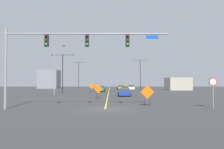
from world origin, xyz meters
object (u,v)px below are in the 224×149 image
object	(u,v)px
construction_sign_left_lane	(147,93)
car_blue_approaching	(124,92)
street_lamp_near_right	(63,70)
construction_sign_median_far	(127,86)
construction_sign_right_lane	(95,86)
traffic_signal_assembly	(64,46)
street_lamp_far_right	(140,72)
car_black_passing	(125,89)
car_white_distant	(131,88)
street_lamp_far_left	(79,73)
stop_sign	(213,87)
car_yellow_mid	(121,88)
car_green_near	(101,89)
construction_sign_right_shoulder	(92,87)
construction_sign_left_shoulder	(98,90)
street_lamp_near_left	(54,66)

from	to	relation	value
construction_sign_left_lane	car_blue_approaching	distance (m)	15.39
street_lamp_near_right	construction_sign_median_far	bearing A→B (deg)	44.86
construction_sign_left_lane	car_blue_approaching	bearing A→B (deg)	95.34
construction_sign_right_lane	traffic_signal_assembly	bearing A→B (deg)	-89.71
street_lamp_far_right	car_blue_approaching	bearing A→B (deg)	-102.61
traffic_signal_assembly	car_black_passing	size ratio (longest dim) A/B	3.63
street_lamp_far_right	construction_sign_left_lane	bearing A→B (deg)	-96.76
traffic_signal_assembly	car_white_distant	bearing A→B (deg)	77.16
traffic_signal_assembly	street_lamp_far_left	world-z (taller)	street_lamp_far_left
street_lamp_far_right	car_white_distant	size ratio (longest dim) A/B	2.21
stop_sign	car_yellow_mid	size ratio (longest dim) A/B	0.63
street_lamp_far_right	construction_sign_right_lane	world-z (taller)	street_lamp_far_right
street_lamp_far_left	construction_sign_left_lane	bearing A→B (deg)	-75.00
stop_sign	car_yellow_mid	world-z (taller)	stop_sign
construction_sign_left_lane	car_white_distant	size ratio (longest dim) A/B	0.50
construction_sign_right_lane	car_green_near	distance (m)	8.15
construction_sign_right_shoulder	car_yellow_mid	world-z (taller)	construction_sign_right_shoulder
construction_sign_left_lane	car_yellow_mid	size ratio (longest dim) A/B	0.46
construction_sign_left_shoulder	car_black_passing	size ratio (longest dim) A/B	0.50
car_green_near	construction_sign_median_far	bearing A→B (deg)	39.88
car_yellow_mid	car_black_passing	bearing A→B (deg)	-86.19
traffic_signal_assembly	car_green_near	world-z (taller)	traffic_signal_assembly
street_lamp_far_left	stop_sign	bearing A→B (deg)	-70.51
street_lamp_near_left	construction_sign_median_far	distance (m)	24.50
stop_sign	car_blue_approaching	bearing A→B (deg)	111.96
stop_sign	car_blue_approaching	xyz separation A→B (m)	(-7.06, 17.51, -1.35)
construction_sign_right_shoulder	car_black_passing	size ratio (longest dim) A/B	0.49
street_lamp_far_right	construction_sign_right_lane	xyz separation A→B (m)	(-13.54, -6.67, -4.22)
construction_sign_right_shoulder	construction_sign_left_shoulder	size ratio (longest dim) A/B	0.98
stop_sign	street_lamp_near_right	size ratio (longest dim) A/B	0.35
street_lamp_near_left	street_lamp_near_right	bearing A→B (deg)	85.72
construction_sign_median_far	car_green_near	size ratio (longest dim) A/B	0.48
street_lamp_near_left	construction_sign_left_shoulder	world-z (taller)	street_lamp_near_left
construction_sign_median_far	car_yellow_mid	xyz separation A→B (m)	(-1.35, 5.84, -0.59)
stop_sign	car_green_near	world-z (taller)	stop_sign
street_lamp_near_left	car_white_distant	distance (m)	29.15
street_lamp_near_right	construction_sign_left_shoulder	distance (m)	16.61
construction_sign_right_shoulder	car_yellow_mid	xyz separation A→B (m)	(7.11, 16.60, -0.65)
street_lamp_near_right	car_green_near	distance (m)	12.02
stop_sign	car_black_passing	bearing A→B (deg)	99.13
car_yellow_mid	street_lamp_near_left	bearing A→B (deg)	-117.81
construction_sign_right_lane	car_black_passing	bearing A→B (deg)	-37.70
street_lamp_near_left	car_blue_approaching	bearing A→B (deg)	-12.28
street_lamp_near_right	construction_sign_left_shoulder	size ratio (longest dim) A/B	3.97
construction_sign_left_shoulder	street_lamp_near_left	bearing A→B (deg)	133.64
street_lamp_far_left	construction_sign_median_far	size ratio (longest dim) A/B	4.92
construction_sign_right_lane	car_white_distant	bearing A→B (deg)	12.48
street_lamp_far_left	construction_sign_left_lane	size ratio (longest dim) A/B	4.50
car_black_passing	construction_sign_right_shoulder	bearing A→B (deg)	-138.64
stop_sign	street_lamp_far_right	xyz separation A→B (m)	(-0.15, 48.39, 3.45)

